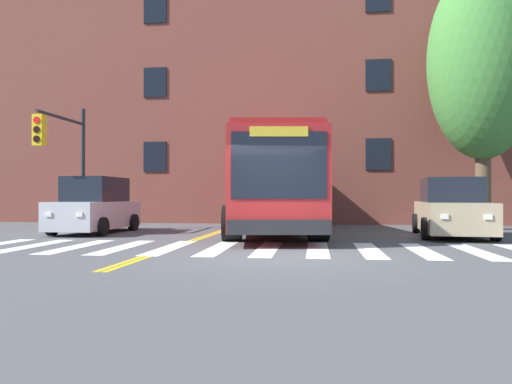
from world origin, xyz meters
name	(u,v)px	position (x,y,z in m)	size (l,w,h in m)	color
ground_plane	(276,257)	(0.00, 0.00, 0.00)	(120.00, 120.00, 0.00)	#4C4C4F
crosswalk	(243,249)	(-0.96, 1.46, 0.00)	(16.19, 3.87, 0.01)	white
lane_line_yellow_inner	(252,220)	(-2.80, 15.46, 0.00)	(0.12, 36.00, 0.01)	gold
lane_line_yellow_outer	(255,220)	(-2.64, 15.46, 0.00)	(0.12, 36.00, 0.01)	gold
city_bus	(271,184)	(-0.89, 7.09, 1.71)	(4.14, 11.72, 3.19)	#B22323
car_silver_near_lane	(96,207)	(-6.86, 5.85, 0.88)	(1.94, 4.20, 1.92)	#B7BABF
car_tan_far_lane	(452,210)	(4.95, 5.93, 0.83)	(2.36, 4.78, 1.84)	tan
traffic_light_far_corner	(64,148)	(-8.05, 5.90, 2.96)	(0.34, 3.14, 4.56)	#28282D
street_tree_curbside_large	(483,63)	(6.91, 9.37, 6.32)	(5.79, 5.81, 10.07)	brown
building_facade	(272,102)	(-1.79, 15.73, 6.24)	(38.36, 7.54, 12.47)	brown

